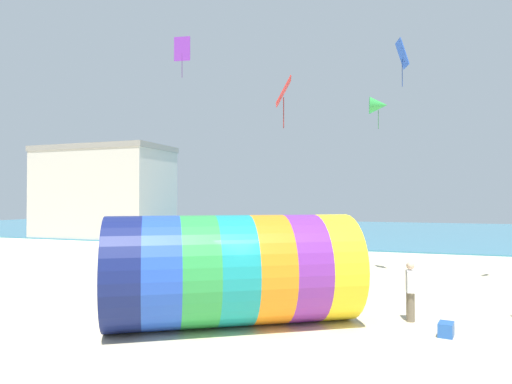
% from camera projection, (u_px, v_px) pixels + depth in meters
% --- Properties ---
extents(ground_plane, '(120.00, 120.00, 0.00)m').
position_uv_depth(ground_plane, '(224.00, 326.00, 12.80)').
color(ground_plane, beige).
extents(sea, '(120.00, 40.00, 0.10)m').
position_uv_depth(sea, '(370.00, 231.00, 50.38)').
color(sea, teal).
rests_on(sea, ground).
extents(giant_inflatable_tube, '(7.52, 6.33, 3.10)m').
position_uv_depth(giant_inflatable_tube, '(233.00, 270.00, 12.93)').
color(giant_inflatable_tube, navy).
rests_on(giant_inflatable_tube, ground).
extents(kite_handler, '(0.28, 0.39, 1.73)m').
position_uv_depth(kite_handler, '(410.00, 291.00, 13.23)').
color(kite_handler, '#726651').
rests_on(kite_handler, ground).
extents(kite_purple_diamond, '(0.83, 0.19, 2.04)m').
position_uv_depth(kite_purple_diamond, '(182.00, 49.00, 22.71)').
color(kite_purple_diamond, purple).
extents(kite_green_delta, '(1.09, 1.08, 1.77)m').
position_uv_depth(kite_green_delta, '(378.00, 105.00, 24.82)').
color(kite_green_delta, green).
extents(kite_red_diamond, '(0.71, 0.85, 1.74)m').
position_uv_depth(kite_red_diamond, '(284.00, 92.00, 15.69)').
color(kite_red_diamond, red).
extents(kite_blue_diamond, '(0.64, 0.94, 2.08)m').
position_uv_depth(kite_blue_diamond, '(402.00, 54.00, 20.37)').
color(kite_blue_diamond, blue).
extents(bystander_near_water, '(0.39, 0.42, 1.72)m').
position_uv_depth(bystander_near_water, '(151.00, 244.00, 27.03)').
color(bystander_near_water, black).
rests_on(bystander_near_water, ground).
extents(bystander_far_left, '(0.40, 0.42, 1.76)m').
position_uv_depth(bystander_far_left, '(153.00, 249.00, 24.07)').
color(bystander_far_left, black).
rests_on(bystander_far_left, ground).
extents(promenade_building, '(12.18, 6.34, 8.42)m').
position_uv_depth(promenade_building, '(104.00, 192.00, 42.25)').
color(promenade_building, beige).
rests_on(promenade_building, ground).
extents(cooler_box, '(0.44, 0.57, 0.36)m').
position_uv_depth(cooler_box, '(446.00, 329.00, 11.79)').
color(cooler_box, '#2659B2').
rests_on(cooler_box, ground).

